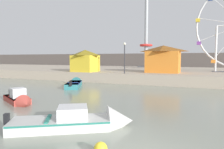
{
  "coord_description": "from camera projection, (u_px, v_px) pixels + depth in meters",
  "views": [
    {
      "loc": [
        1.69,
        -6.01,
        3.12
      ],
      "look_at": [
        -5.75,
        11.31,
        1.63
      ],
      "focal_mm": 33.35,
      "sensor_mm": 36.0,
      "label": 1
    }
  ],
  "objects": [
    {
      "name": "motorboat_faded_red",
      "position": [
        19.0,
        99.0,
        14.31
      ],
      "size": [
        3.79,
        2.64,
        1.38
      ],
      "rotation": [
        0.0,
        0.0,
        5.81
      ],
      "color": "#B24238",
      "rests_on": "ground_plane"
    },
    {
      "name": "promenade_lamp_near",
      "position": [
        125.0,
        53.0,
        25.28
      ],
      "size": [
        0.32,
        0.32,
        3.78
      ],
      "color": "#2D2D33",
      "rests_on": "quay_promenade"
    },
    {
      "name": "carnival_booth_orange_canopy",
      "position": [
        163.0,
        59.0,
        27.15
      ],
      "size": [
        4.58,
        3.47,
        3.53
      ],
      "rotation": [
        0.0,
        0.0,
        -0.01
      ],
      "color": "orange",
      "rests_on": "quay_promenade"
    },
    {
      "name": "distant_town_skyline",
      "position": [
        194.0,
        62.0,
        53.32
      ],
      "size": [
        140.0,
        3.0,
        4.4
      ],
      "primitive_type": "cube",
      "color": "#564C47",
      "rests_on": "ground_plane"
    },
    {
      "name": "quay_promenade",
      "position": [
        189.0,
        74.0,
        32.65
      ],
      "size": [
        110.0,
        22.64,
        1.24
      ],
      "primitive_type": "cube",
      "color": "tan",
      "rests_on": "ground_plane"
    },
    {
      "name": "motorboat_pale_grey",
      "position": [
        84.0,
        121.0,
        9.33
      ],
      "size": [
        5.36,
        4.14,
        1.49
      ],
      "rotation": [
        0.0,
        0.0,
        0.56
      ],
      "color": "silver",
      "rests_on": "ground_plane"
    },
    {
      "name": "mooring_buoy_orange",
      "position": [
        101.0,
        149.0,
        6.67
      ],
      "size": [
        0.44,
        0.44,
        0.44
      ],
      "primitive_type": "sphere",
      "color": "yellow",
      "rests_on": "ground_plane"
    },
    {
      "name": "motorboat_teal_painted",
      "position": [
        75.0,
        84.0,
        23.21
      ],
      "size": [
        3.44,
        5.31,
        1.25
      ],
      "rotation": [
        0.0,
        0.0,
        2.02
      ],
      "color": "teal",
      "rests_on": "ground_plane"
    },
    {
      "name": "drop_tower_steel_tower",
      "position": [
        146.0,
        37.0,
        43.02
      ],
      "size": [
        2.8,
        2.8,
        15.97
      ],
      "color": "#999EA3",
      "rests_on": "quay_promenade"
    },
    {
      "name": "carnival_booth_yellow_awning",
      "position": [
        85.0,
        60.0,
        28.95
      ],
      "size": [
        3.42,
        3.3,
        3.03
      ],
      "rotation": [
        0.0,
        0.0,
        -0.0
      ],
      "color": "yellow",
      "rests_on": "quay_promenade"
    }
  ]
}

